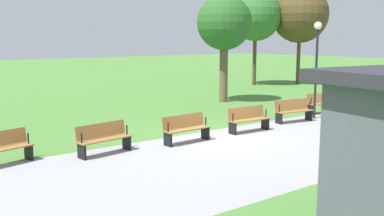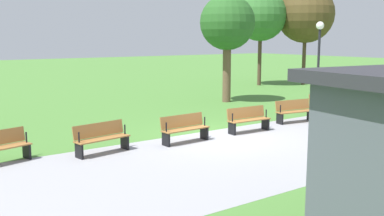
{
  "view_description": "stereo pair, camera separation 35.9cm",
  "coord_description": "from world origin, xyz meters",
  "px_view_note": "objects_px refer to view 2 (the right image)",
  "views": [
    {
      "loc": [
        9.61,
        11.21,
        3.35
      ],
      "look_at": [
        -0.0,
        -1.62,
        0.8
      ],
      "focal_mm": 41.45,
      "sensor_mm": 36.0,
      "label": 1
    },
    {
      "loc": [
        9.32,
        11.42,
        3.35
      ],
      "look_at": [
        -0.0,
        -1.62,
        0.8
      ],
      "focal_mm": 41.45,
      "sensor_mm": 36.0,
      "label": 2
    }
  ],
  "objects_px": {
    "bench_1": "(359,91)",
    "tree_3": "(306,14)",
    "bench_5": "(248,119)",
    "tree_2": "(261,15)",
    "bench_2": "(347,97)",
    "lamp_post": "(319,52)",
    "bench_7": "(101,138)",
    "bench_0": "(363,86)",
    "bench_3": "(327,103)",
    "bench_4": "(295,111)",
    "tree_1": "(227,24)",
    "bench_6": "(184,128)"
  },
  "relations": [
    {
      "from": "bench_1",
      "to": "tree_3",
      "type": "height_order",
      "value": "tree_3"
    },
    {
      "from": "bench_5",
      "to": "tree_2",
      "type": "bearing_deg",
      "value": -132.57
    },
    {
      "from": "bench_2",
      "to": "lamp_post",
      "type": "height_order",
      "value": "lamp_post"
    },
    {
      "from": "bench_7",
      "to": "lamp_post",
      "type": "relative_size",
      "value": 0.43
    },
    {
      "from": "bench_7",
      "to": "tree_3",
      "type": "xyz_separation_m",
      "value": [
        -19.92,
        -9.5,
        4.51
      ]
    },
    {
      "from": "tree_2",
      "to": "bench_7",
      "type": "bearing_deg",
      "value": 32.96
    },
    {
      "from": "bench_0",
      "to": "bench_1",
      "type": "bearing_deg",
      "value": 60.27
    },
    {
      "from": "bench_3",
      "to": "tree_2",
      "type": "xyz_separation_m",
      "value": [
        -6.01,
        -10.48,
        4.42
      ]
    },
    {
      "from": "bench_0",
      "to": "bench_5",
      "type": "relative_size",
      "value": 0.99
    },
    {
      "from": "bench_3",
      "to": "bench_4",
      "type": "xyz_separation_m",
      "value": [
        2.71,
        0.55,
        0.0
      ]
    },
    {
      "from": "bench_2",
      "to": "lamp_post",
      "type": "bearing_deg",
      "value": 38.88
    },
    {
      "from": "bench_2",
      "to": "bench_7",
      "type": "height_order",
      "value": "same"
    },
    {
      "from": "tree_1",
      "to": "bench_2",
      "type": "bearing_deg",
      "value": 129.84
    },
    {
      "from": "bench_7",
      "to": "tree_3",
      "type": "bearing_deg",
      "value": -163.12
    },
    {
      "from": "bench_7",
      "to": "bench_3",
      "type": "bearing_deg",
      "value": 174.23
    },
    {
      "from": "bench_7",
      "to": "tree_1",
      "type": "bearing_deg",
      "value": -157.07
    },
    {
      "from": "bench_1",
      "to": "lamp_post",
      "type": "relative_size",
      "value": 0.43
    },
    {
      "from": "tree_3",
      "to": "lamp_post",
      "type": "bearing_deg",
      "value": 42.71
    },
    {
      "from": "bench_0",
      "to": "tree_3",
      "type": "xyz_separation_m",
      "value": [
        -1.3,
        -5.73,
        4.51
      ]
    },
    {
      "from": "bench_0",
      "to": "tree_2",
      "type": "relative_size",
      "value": 0.25
    },
    {
      "from": "bench_2",
      "to": "bench_6",
      "type": "distance_m",
      "value": 11.01
    },
    {
      "from": "tree_1",
      "to": "tree_3",
      "type": "distance_m",
      "value": 10.77
    },
    {
      "from": "bench_2",
      "to": "tree_2",
      "type": "height_order",
      "value": "tree_2"
    },
    {
      "from": "bench_0",
      "to": "tree_2",
      "type": "xyz_separation_m",
      "value": [
        1.62,
        -7.25,
        4.42
      ]
    },
    {
      "from": "bench_7",
      "to": "bench_0",
      "type": "bearing_deg",
      "value": -177.18
    },
    {
      "from": "bench_1",
      "to": "tree_2",
      "type": "height_order",
      "value": "tree_2"
    },
    {
      "from": "bench_1",
      "to": "bench_6",
      "type": "relative_size",
      "value": 1.01
    },
    {
      "from": "tree_1",
      "to": "bench_1",
      "type": "bearing_deg",
      "value": 151.0
    },
    {
      "from": "bench_2",
      "to": "bench_3",
      "type": "relative_size",
      "value": 1.0
    },
    {
      "from": "bench_0",
      "to": "bench_6",
      "type": "distance_m",
      "value": 16.37
    },
    {
      "from": "bench_0",
      "to": "tree_2",
      "type": "height_order",
      "value": "tree_2"
    },
    {
      "from": "bench_3",
      "to": "lamp_post",
      "type": "height_order",
      "value": "lamp_post"
    },
    {
      "from": "bench_2",
      "to": "tree_1",
      "type": "xyz_separation_m",
      "value": [
        3.87,
        -4.64,
        3.6
      ]
    },
    {
      "from": "bench_0",
      "to": "bench_5",
      "type": "bearing_deg",
      "value": 48.81
    },
    {
      "from": "bench_6",
      "to": "lamp_post",
      "type": "distance_m",
      "value": 7.26
    },
    {
      "from": "bench_1",
      "to": "bench_4",
      "type": "distance_m",
      "value": 8.28
    },
    {
      "from": "bench_7",
      "to": "bench_5",
      "type": "bearing_deg",
      "value": 168.51
    },
    {
      "from": "bench_4",
      "to": "bench_6",
      "type": "xyz_separation_m",
      "value": [
        5.53,
        0.28,
        0.0
      ]
    },
    {
      "from": "tree_2",
      "to": "lamp_post",
      "type": "bearing_deg",
      "value": 56.2
    },
    {
      "from": "tree_2",
      "to": "tree_1",
      "type": "bearing_deg",
      "value": 34.79
    },
    {
      "from": "bench_6",
      "to": "bench_5",
      "type": "bearing_deg",
      "value": 177.12
    },
    {
      "from": "bench_1",
      "to": "bench_5",
      "type": "distance_m",
      "value": 11.01
    },
    {
      "from": "bench_0",
      "to": "tree_1",
      "type": "bearing_deg",
      "value": 17.47
    },
    {
      "from": "bench_3",
      "to": "bench_5",
      "type": "height_order",
      "value": "same"
    },
    {
      "from": "bench_3",
      "to": "bench_0",
      "type": "bearing_deg",
      "value": -142.72
    },
    {
      "from": "bench_0",
      "to": "tree_2",
      "type": "bearing_deg",
      "value": -45.8
    },
    {
      "from": "bench_0",
      "to": "lamp_post",
      "type": "xyz_separation_m",
      "value": [
        9.0,
        3.77,
        2.31
      ]
    },
    {
      "from": "tree_3",
      "to": "bench_0",
      "type": "bearing_deg",
      "value": 77.27
    },
    {
      "from": "tree_1",
      "to": "lamp_post",
      "type": "bearing_deg",
      "value": 88.58
    },
    {
      "from": "bench_4",
      "to": "tree_2",
      "type": "height_order",
      "value": "tree_2"
    }
  ]
}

